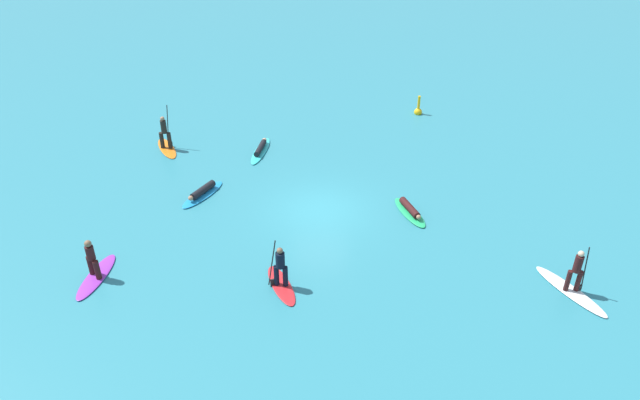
% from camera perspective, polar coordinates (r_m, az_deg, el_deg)
% --- Properties ---
extents(ground_plane, '(120.00, 120.00, 0.00)m').
position_cam_1_polar(ground_plane, '(25.82, -0.00, -0.94)').
color(ground_plane, teal).
rests_on(ground_plane, ground).
extents(surfer_on_red_board, '(1.55, 2.49, 2.02)m').
position_cam_1_polar(surfer_on_red_board, '(21.36, -3.87, -7.34)').
color(surfer_on_red_board, red).
rests_on(surfer_on_red_board, ground_plane).
extents(surfer_on_white_board, '(2.12, 3.11, 2.07)m').
position_cam_1_polar(surfer_on_white_board, '(23.01, 23.47, -7.49)').
color(surfer_on_white_board, white).
rests_on(surfer_on_white_board, ground_plane).
extents(surfer_on_teal_board, '(1.10, 3.14, 0.39)m').
position_cam_1_polar(surfer_on_teal_board, '(30.79, -5.83, 4.96)').
color(surfer_on_teal_board, '#33C6CC').
rests_on(surfer_on_teal_board, ground_plane).
extents(surfer_on_purple_board, '(1.12, 2.82, 1.70)m').
position_cam_1_polar(surfer_on_purple_board, '(23.32, -21.20, -6.28)').
color(surfer_on_purple_board, purple).
rests_on(surfer_on_purple_board, ground_plane).
extents(surfer_on_blue_board, '(1.96, 2.75, 0.43)m').
position_cam_1_polar(surfer_on_blue_board, '(27.30, -11.43, 0.71)').
color(surfer_on_blue_board, '#1E8CD1').
rests_on(surfer_on_blue_board, ground_plane).
extents(surfer_on_green_board, '(1.55, 2.63, 0.42)m').
position_cam_1_polar(surfer_on_green_board, '(25.79, 8.79, -1.02)').
color(surfer_on_green_board, '#23B266').
rests_on(surfer_on_green_board, ground_plane).
extents(surfer_on_orange_board, '(1.83, 2.65, 2.39)m').
position_cam_1_polar(surfer_on_orange_board, '(31.79, -14.84, 5.64)').
color(surfer_on_orange_board, orange).
rests_on(surfer_on_orange_board, ground_plane).
extents(marker_buoy, '(0.47, 0.47, 1.24)m').
position_cam_1_polar(marker_buoy, '(35.53, 9.57, 8.62)').
color(marker_buoy, yellow).
rests_on(marker_buoy, ground_plane).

